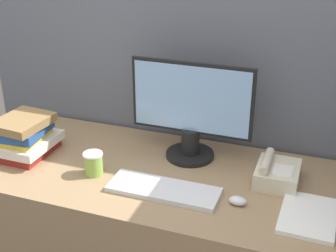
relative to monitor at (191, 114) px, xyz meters
name	(u,v)px	position (x,y,z in m)	size (l,w,h in m)	color
cubicle_panel_rear	(183,111)	(-0.11, 0.22, -0.09)	(2.10, 0.04, 1.67)	slate
desk	(154,239)	(-0.11, -0.18, -0.57)	(1.70, 0.72, 0.72)	#937551
monitor	(191,114)	(0.00, 0.00, 0.00)	(0.54, 0.22, 0.44)	black
keyboard	(164,190)	(-0.01, -0.32, -0.20)	(0.44, 0.16, 0.02)	silver
mouse	(238,201)	(0.28, -0.30, -0.19)	(0.07, 0.05, 0.03)	silver
coffee_cup	(93,163)	(-0.33, -0.28, -0.16)	(0.08, 0.08, 0.10)	#8CB247
book_stack	(25,137)	(-0.70, -0.23, -0.12)	(0.24, 0.28, 0.18)	maroon
desk_telephone	(277,173)	(0.40, -0.09, -0.17)	(0.17, 0.21, 0.11)	beige
paper_pile	(308,216)	(0.54, -0.30, -0.20)	(0.20, 0.28, 0.02)	white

